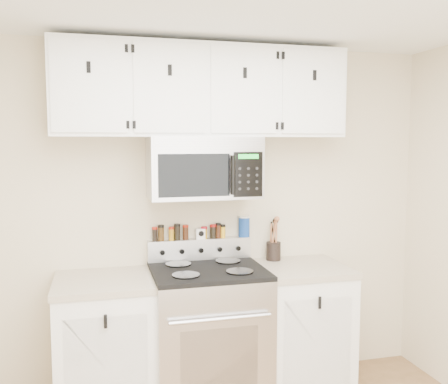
% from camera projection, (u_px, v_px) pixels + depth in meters
% --- Properties ---
extents(back_wall, '(3.50, 0.01, 2.50)m').
position_uv_depth(back_wall, '(198.00, 218.00, 3.66)').
color(back_wall, beige).
rests_on(back_wall, floor).
extents(range, '(0.76, 0.65, 1.10)m').
position_uv_depth(range, '(208.00, 334.00, 3.43)').
color(range, '#B7B7BA').
rests_on(range, floor).
extents(base_cabinet_left, '(0.64, 0.62, 0.92)m').
position_uv_depth(base_cabinet_left, '(106.00, 347.00, 3.29)').
color(base_cabinet_left, white).
rests_on(base_cabinet_left, floor).
extents(base_cabinet_right, '(0.64, 0.62, 0.92)m').
position_uv_depth(base_cabinet_right, '(300.00, 327.00, 3.63)').
color(base_cabinet_right, white).
rests_on(base_cabinet_right, floor).
extents(microwave, '(0.76, 0.44, 0.42)m').
position_uv_depth(microwave, '(204.00, 168.00, 3.44)').
color(microwave, '#9E9EA3').
rests_on(microwave, back_wall).
extents(upper_cabinets, '(2.00, 0.35, 0.62)m').
position_uv_depth(upper_cabinets, '(203.00, 91.00, 3.41)').
color(upper_cabinets, white).
rests_on(upper_cabinets, back_wall).
extents(utensil_crock, '(0.11, 0.11, 0.32)m').
position_uv_depth(utensil_crock, '(273.00, 250.00, 3.74)').
color(utensil_crock, black).
rests_on(utensil_crock, base_cabinet_right).
extents(kitchen_timer, '(0.07, 0.06, 0.08)m').
position_uv_depth(kitchen_timer, '(200.00, 234.00, 3.64)').
color(kitchen_timer, white).
rests_on(kitchen_timer, range).
extents(salt_canister, '(0.08, 0.08, 0.15)m').
position_uv_depth(salt_canister, '(244.00, 226.00, 3.72)').
color(salt_canister, navy).
rests_on(salt_canister, range).
extents(spice_jar_0, '(0.04, 0.04, 0.10)m').
position_uv_depth(spice_jar_0, '(155.00, 234.00, 3.56)').
color(spice_jar_0, black).
rests_on(spice_jar_0, range).
extents(spice_jar_1, '(0.04, 0.04, 0.11)m').
position_uv_depth(spice_jar_1, '(161.00, 233.00, 3.57)').
color(spice_jar_1, '#462D10').
rests_on(spice_jar_1, range).
extents(spice_jar_2, '(0.04, 0.04, 0.10)m').
position_uv_depth(spice_jar_2, '(171.00, 234.00, 3.59)').
color(spice_jar_2, '#C38917').
rests_on(spice_jar_2, range).
extents(spice_jar_3, '(0.05, 0.05, 0.12)m').
position_uv_depth(spice_jar_3, '(177.00, 232.00, 3.60)').
color(spice_jar_3, black).
rests_on(spice_jar_3, range).
extents(spice_jar_4, '(0.04, 0.04, 0.11)m').
position_uv_depth(spice_jar_4, '(186.00, 232.00, 3.61)').
color(spice_jar_4, '#381C0D').
rests_on(spice_jar_4, range).
extents(spice_jar_5, '(0.05, 0.05, 0.09)m').
position_uv_depth(spice_jar_5, '(204.00, 233.00, 3.65)').
color(spice_jar_5, gold).
rests_on(spice_jar_5, range).
extents(spice_jar_6, '(0.05, 0.05, 0.10)m').
position_uv_depth(spice_jar_6, '(213.00, 231.00, 3.66)').
color(spice_jar_6, black).
rests_on(spice_jar_6, range).
extents(spice_jar_7, '(0.04, 0.04, 0.11)m').
position_uv_depth(spice_jar_7, '(218.00, 230.00, 3.67)').
color(spice_jar_7, '#3E1E0F').
rests_on(spice_jar_7, range).
extents(spice_jar_8, '(0.04, 0.04, 0.10)m').
position_uv_depth(spice_jar_8, '(223.00, 231.00, 3.68)').
color(spice_jar_8, yellow).
rests_on(spice_jar_8, range).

